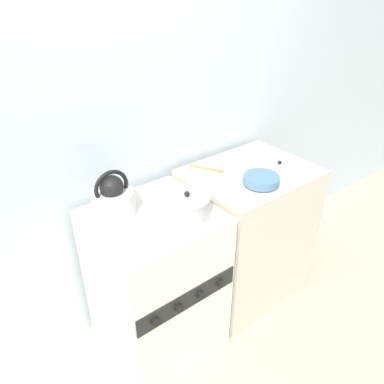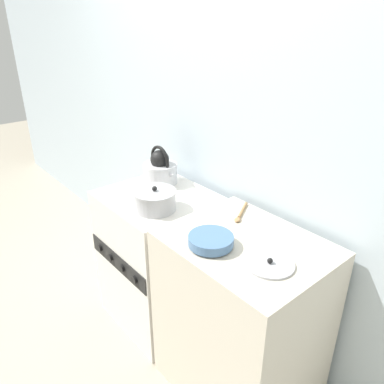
{
  "view_description": "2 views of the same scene",
  "coord_description": "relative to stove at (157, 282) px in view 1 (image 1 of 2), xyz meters",
  "views": [
    {
      "loc": [
        -0.8,
        -1.06,
        1.97
      ],
      "look_at": [
        0.23,
        0.26,
        0.98
      ],
      "focal_mm": 35.0,
      "sensor_mm": 36.0,
      "label": 1
    },
    {
      "loc": [
        1.67,
        -0.83,
        1.88
      ],
      "look_at": [
        0.29,
        0.33,
        1.03
      ],
      "focal_mm": 35.0,
      "sensor_mm": 36.0,
      "label": 2
    }
  ],
  "objects": [
    {
      "name": "wooden_spoon",
      "position": [
        0.52,
        0.17,
        0.49
      ],
      "size": [
        0.13,
        0.2,
        0.02
      ],
      "color": "#A37A4C",
      "rests_on": "counter"
    },
    {
      "name": "ground_plane",
      "position": [
        0.0,
        -0.29,
        -0.46
      ],
      "size": [
        12.0,
        12.0,
        0.0
      ],
      "primitive_type": "plane",
      "color": "#B2A893"
    },
    {
      "name": "loose_pot_lid",
      "position": [
        0.9,
        -0.05,
        0.49
      ],
      "size": [
        0.21,
        0.21,
        0.03
      ],
      "color": "#B2B2B7",
      "rests_on": "counter"
    },
    {
      "name": "stove",
      "position": [
        0.0,
        0.0,
        0.0
      ],
      "size": [
        0.62,
        0.61,
        0.91
      ],
      "color": "silver",
      "rests_on": "ground_plane"
    },
    {
      "name": "cooking_pot",
      "position": [
        0.14,
        -0.11,
        0.51
      ],
      "size": [
        0.24,
        0.24,
        0.14
      ],
      "color": "#B2B2B7",
      "rests_on": "stove"
    },
    {
      "name": "kettle",
      "position": [
        -0.14,
        0.13,
        0.54
      ],
      "size": [
        0.26,
        0.21,
        0.25
      ],
      "color": "silver",
      "rests_on": "stove"
    },
    {
      "name": "wall_back",
      "position": [
        0.0,
        0.38,
        0.79
      ],
      "size": [
        7.0,
        0.06,
        2.5
      ],
      "color": "silver",
      "rests_on": "ground_plane"
    },
    {
      "name": "counter",
      "position": [
        0.71,
        0.01,
        0.01
      ],
      "size": [
        0.75,
        0.6,
        0.94
      ],
      "color": "beige",
      "rests_on": "ground_plane"
    },
    {
      "name": "enamel_bowl",
      "position": [
        0.63,
        -0.14,
        0.51
      ],
      "size": [
        0.21,
        0.21,
        0.05
      ],
      "color": "#4C729E",
      "rests_on": "counter"
    }
  ]
}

